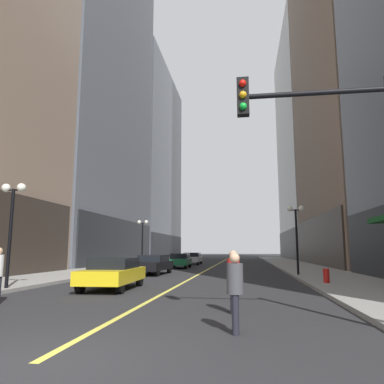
% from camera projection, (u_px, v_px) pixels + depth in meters
% --- Properties ---
extents(ground_plane, '(200.00, 200.00, 0.00)m').
position_uv_depth(ground_plane, '(216.00, 265.00, 39.69)').
color(ground_plane, '#262628').
extents(sidewalk_left, '(4.50, 78.00, 0.15)m').
position_uv_depth(sidewalk_left, '(142.00, 264.00, 40.85)').
color(sidewalk_left, gray).
rests_on(sidewalk_left, ground).
extents(sidewalk_right, '(4.50, 78.00, 0.15)m').
position_uv_depth(sidewalk_right, '(294.00, 265.00, 38.54)').
color(sidewalk_right, gray).
rests_on(sidewalk_right, ground).
extents(lane_centre_stripe, '(0.16, 70.00, 0.01)m').
position_uv_depth(lane_centre_stripe, '(216.00, 265.00, 39.69)').
color(lane_centre_stripe, '#E5D64C').
rests_on(lane_centre_stripe, ground).
extents(building_left_far, '(10.28, 26.00, 35.48)m').
position_uv_depth(building_left_far, '(143.00, 164.00, 69.05)').
color(building_left_far, '#4C515B').
rests_on(building_left_far, ground).
extents(building_right_far, '(10.38, 26.00, 40.59)m').
position_uv_depth(building_right_far, '(313.00, 144.00, 65.08)').
color(building_right_far, '#A8A399').
rests_on(building_right_far, ground).
extents(car_yellow, '(2.01, 4.40, 1.32)m').
position_uv_depth(car_yellow, '(113.00, 272.00, 15.74)').
color(car_yellow, yellow).
rests_on(car_yellow, ground).
extents(car_black, '(1.94, 4.63, 1.32)m').
position_uv_depth(car_black, '(153.00, 264.00, 24.92)').
color(car_black, black).
rests_on(car_black, ground).
extents(car_green, '(1.83, 4.07, 1.32)m').
position_uv_depth(car_green, '(180.00, 260.00, 33.28)').
color(car_green, '#196038').
rests_on(car_green, ground).
extents(car_silver, '(2.00, 4.32, 1.32)m').
position_uv_depth(car_silver, '(192.00, 258.00, 41.45)').
color(car_silver, '#B7B7BC').
rests_on(car_silver, ground).
extents(pedestrian_in_red_jacket, '(0.43, 0.43, 1.66)m').
position_uv_depth(pedestrian_in_red_jacket, '(233.00, 276.00, 9.85)').
color(pedestrian_in_red_jacket, black).
rests_on(pedestrian_in_red_jacket, ground).
extents(pedestrian_with_orange_bag, '(0.34, 0.34, 1.62)m').
position_uv_depth(pedestrian_with_orange_bag, '(235.00, 286.00, 7.50)').
color(pedestrian_with_orange_bag, black).
rests_on(pedestrian_with_orange_bag, ground).
extents(traffic_light_near_right, '(3.43, 0.35, 5.65)m').
position_uv_depth(traffic_light_near_right, '(344.00, 154.00, 7.99)').
color(traffic_light_near_right, black).
rests_on(traffic_light_near_right, ground).
extents(street_lamp_left_near, '(1.06, 0.36, 4.43)m').
position_uv_depth(street_lamp_left_near, '(12.00, 211.00, 15.19)').
color(street_lamp_left_near, black).
rests_on(street_lamp_left_near, ground).
extents(street_lamp_left_far, '(1.06, 0.36, 4.43)m').
position_uv_depth(street_lamp_left_far, '(143.00, 233.00, 34.57)').
color(street_lamp_left_far, black).
rests_on(street_lamp_left_far, ground).
extents(street_lamp_right_mid, '(1.06, 0.36, 4.43)m').
position_uv_depth(street_lamp_right_mid, '(296.00, 224.00, 23.02)').
color(street_lamp_right_mid, black).
rests_on(street_lamp_right_mid, ground).
extents(fire_hydrant_right, '(0.28, 0.28, 0.80)m').
position_uv_depth(fire_hydrant_right, '(326.00, 277.00, 17.01)').
color(fire_hydrant_right, red).
rests_on(fire_hydrant_right, ground).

